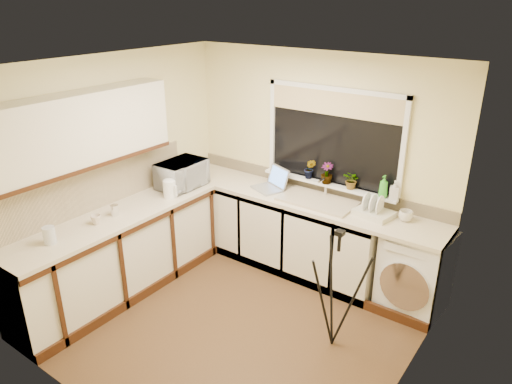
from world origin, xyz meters
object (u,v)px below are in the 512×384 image
object	(u,v)px
washing_machine	(415,271)
soap_bottle_green	(384,187)
dish_rack	(374,213)
tripod	(336,290)
glass_jug	(49,235)
kettle	(170,189)
microwave	(182,174)
plant_d	(352,180)
cup_back	(406,216)
cup_left	(96,220)
plant_b	(310,169)
plant_c	(327,173)
steel_jar	(115,210)
laptop	(272,183)
soap_bottle_clear	(394,190)

from	to	relation	value
washing_machine	soap_bottle_green	bearing A→B (deg)	166.47
dish_rack	tripod	distance (m)	1.04
glass_jug	kettle	bearing A→B (deg)	85.23
microwave	plant_d	xyz separation A→B (m)	(1.78, 0.75, 0.09)
plant_d	tripod	bearing A→B (deg)	-69.15
glass_jug	cup_back	world-z (taller)	glass_jug
cup_left	washing_machine	bearing A→B (deg)	34.24
washing_machine	kettle	bearing A→B (deg)	-156.29
plant_b	cup_back	size ratio (longest dim) A/B	1.70
plant_c	washing_machine	bearing A→B (deg)	-8.38
steel_jar	cup_left	xyz separation A→B (m)	(0.01, -0.24, -0.01)
plant_b	soap_bottle_green	world-z (taller)	soap_bottle_green
laptop	cup_left	xyz separation A→B (m)	(-0.87, -1.77, -0.02)
washing_machine	plant_b	size ratio (longest dim) A/B	3.66
tripod	soap_bottle_clear	world-z (taller)	soap_bottle_clear
plant_b	washing_machine	bearing A→B (deg)	-7.82
plant_c	laptop	bearing A→B (deg)	-164.23
plant_c	plant_d	size ratio (longest dim) A/B	1.18
microwave	cup_back	size ratio (longest dim) A/B	4.11
cup_back	glass_jug	bearing A→B (deg)	-136.27
plant_b	tripod	bearing A→B (deg)	-50.58
dish_rack	microwave	distance (m)	2.20
laptop	tripod	bearing A→B (deg)	-14.09
kettle	tripod	bearing A→B (deg)	-2.98
kettle	tripod	distance (m)	2.15
washing_machine	soap_bottle_clear	bearing A→B (deg)	158.68
glass_jug	plant_b	size ratio (longest dim) A/B	0.70
tripod	plant_c	bearing A→B (deg)	111.92
kettle	steel_jar	size ratio (longest dim) A/B	1.70
plant_d	soap_bottle_clear	size ratio (longest dim) A/B	1.01
kettle	soap_bottle_clear	size ratio (longest dim) A/B	0.97
soap_bottle_green	washing_machine	bearing A→B (deg)	-17.98
microwave	soap_bottle_clear	bearing A→B (deg)	-72.38
dish_rack	cup_back	distance (m)	0.31
kettle	tripod	xyz separation A→B (m)	(2.11, -0.11, -0.41)
washing_machine	soap_bottle_clear	xyz separation A→B (m)	(-0.37, 0.18, 0.73)
kettle	washing_machine	bearing A→B (deg)	19.26
dish_rack	soap_bottle_green	size ratio (longest dim) A/B	1.56
plant_c	cup_left	size ratio (longest dim) A/B	2.31
laptop	dish_rack	xyz separation A→B (m)	(1.25, -0.00, -0.04)
kettle	cup_back	world-z (taller)	kettle
laptop	plant_d	world-z (taller)	plant_d
microwave	kettle	bearing A→B (deg)	-161.07
steel_jar	kettle	bearing A→B (deg)	79.79
tripod	microwave	bearing A→B (deg)	158.62
plant_d	soap_bottle_green	bearing A→B (deg)	-3.64
kettle	cup_left	bearing A→B (deg)	-96.63
plant_d	cup_left	xyz separation A→B (m)	(-1.77, -1.95, -0.20)
laptop	glass_jug	bearing A→B (deg)	-89.33
kettle	steel_jar	world-z (taller)	kettle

